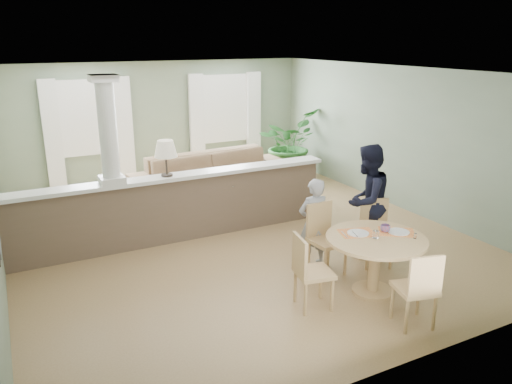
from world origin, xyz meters
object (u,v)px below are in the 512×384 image
child_person (314,223)px  houseplant (288,144)px  dining_table (376,249)px  man_person (366,201)px  chair_side (308,269)px  chair_far_boy (324,235)px  chair_near (419,287)px  sofa (217,179)px  chair_far_man (375,229)px

child_person → houseplant: bearing=-112.8°
dining_table → man_person: man_person is taller
houseplant → dining_table: bearing=-109.4°
chair_side → chair_far_boy: bearing=-34.1°
chair_near → sofa: bearing=-73.1°
child_person → chair_near: bearing=97.7°
houseplant → man_person: bearing=-105.9°
chair_near → chair_side: (-0.86, 0.95, 0.00)m
chair_side → child_person: (0.72, 0.99, 0.14)m
dining_table → chair_far_man: 0.94m
sofa → child_person: size_ratio=2.52×
chair_far_boy → man_person: 0.97m
chair_far_boy → chair_near: 1.71m
chair_near → chair_far_man: bearing=-99.9°
child_person → chair_side: bearing=57.5°
houseplant → chair_far_boy: houseplant is taller
houseplant → chair_near: size_ratio=1.70×
houseplant → chair_far_boy: 5.09m
houseplant → man_person: man_person is taller
child_person → man_person: 0.95m
dining_table → chair_far_man: chair_far_man is taller
chair_far_man → child_person: child_person is taller
dining_table → child_person: size_ratio=0.97×
houseplant → child_person: size_ratio=1.22×
chair_far_man → man_person: 0.46m
houseplant → child_person: (-2.17, -4.38, -0.14)m
chair_far_boy → chair_side: 1.07m
houseplant → chair_near: bearing=-107.9°
sofa → man_person: bearing=-77.7°
child_person → man_person: size_ratio=0.77×
houseplant → chair_side: (-2.89, -5.36, -0.28)m
sofa → houseplant: 2.50m
chair_far_boy → chair_far_man: (0.83, -0.10, -0.02)m
sofa → child_person: bearing=-92.8°
houseplant → chair_far_boy: (-2.14, -4.61, -0.25)m
man_person → chair_far_boy: bearing=-7.0°
houseplant → child_person: 4.89m
chair_far_boy → dining_table: bearing=-79.8°
sofa → houseplant: bearing=19.6°
houseplant → child_person: houseplant is taller
sofa → houseplant: houseplant is taller
chair_far_boy → chair_near: size_ratio=1.06×
dining_table → chair_far_man: size_ratio=1.33×
dining_table → man_person: 1.25m
sofa → chair_near: size_ratio=3.52×
chair_near → houseplant: bearing=-93.4°
sofa → man_person: man_person is taller
sofa → chair_far_man: sofa is taller
dining_table → chair_near: 0.90m
dining_table → chair_far_boy: chair_far_boy is taller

